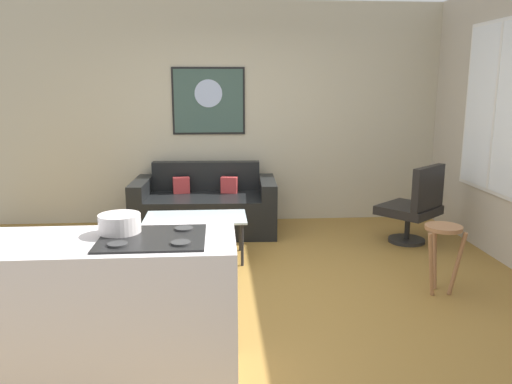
{
  "coord_description": "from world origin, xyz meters",
  "views": [
    {
      "loc": [
        -0.27,
        -4.19,
        1.79
      ],
      "look_at": [
        0.11,
        0.9,
        0.7
      ],
      "focal_mm": 35.69,
      "sensor_mm": 36.0,
      "label": 1
    }
  ],
  "objects_px": {
    "armchair": "(415,206)",
    "wall_painting": "(209,101)",
    "bar_stool": "(443,241)",
    "couch": "(205,208)",
    "coffee_table": "(196,220)",
    "mixing_bowl": "(120,225)"
  },
  "relations": [
    {
      "from": "bar_stool",
      "to": "wall_painting",
      "type": "xyz_separation_m",
      "value": [
        -2.02,
        2.54,
        1.1
      ]
    },
    {
      "from": "couch",
      "to": "wall_painting",
      "type": "distance_m",
      "value": 1.37
    },
    {
      "from": "coffee_table",
      "to": "mixing_bowl",
      "type": "distance_m",
      "value": 2.24
    },
    {
      "from": "mixing_bowl",
      "to": "couch",
      "type": "bearing_deg",
      "value": 82.55
    },
    {
      "from": "couch",
      "to": "coffee_table",
      "type": "xyz_separation_m",
      "value": [
        -0.07,
        -1.01,
        0.12
      ]
    },
    {
      "from": "coffee_table",
      "to": "armchair",
      "type": "height_order",
      "value": "armchair"
    },
    {
      "from": "bar_stool",
      "to": "mixing_bowl",
      "type": "xyz_separation_m",
      "value": [
        -2.49,
        -1.1,
        0.51
      ]
    },
    {
      "from": "couch",
      "to": "mixing_bowl",
      "type": "height_order",
      "value": "mixing_bowl"
    },
    {
      "from": "armchair",
      "to": "bar_stool",
      "type": "relative_size",
      "value": 1.49
    },
    {
      "from": "armchair",
      "to": "wall_painting",
      "type": "xyz_separation_m",
      "value": [
        -2.32,
        1.15,
        1.13
      ]
    },
    {
      "from": "coffee_table",
      "to": "armchair",
      "type": "xyz_separation_m",
      "value": [
        2.44,
        0.35,
        0.02
      ]
    },
    {
      "from": "couch",
      "to": "bar_stool",
      "type": "bearing_deg",
      "value": -44.66
    },
    {
      "from": "couch",
      "to": "armchair",
      "type": "distance_m",
      "value": 2.47
    },
    {
      "from": "coffee_table",
      "to": "mixing_bowl",
      "type": "relative_size",
      "value": 4.2
    },
    {
      "from": "coffee_table",
      "to": "bar_stool",
      "type": "distance_m",
      "value": 2.38
    },
    {
      "from": "armchair",
      "to": "mixing_bowl",
      "type": "height_order",
      "value": "mixing_bowl"
    },
    {
      "from": "mixing_bowl",
      "to": "wall_painting",
      "type": "distance_m",
      "value": 3.71
    },
    {
      "from": "couch",
      "to": "mixing_bowl",
      "type": "bearing_deg",
      "value": -97.45
    },
    {
      "from": "bar_stool",
      "to": "wall_painting",
      "type": "height_order",
      "value": "wall_painting"
    },
    {
      "from": "mixing_bowl",
      "to": "armchair",
      "type": "bearing_deg",
      "value": 41.7
    },
    {
      "from": "armchair",
      "to": "wall_painting",
      "type": "height_order",
      "value": "wall_painting"
    },
    {
      "from": "bar_stool",
      "to": "wall_painting",
      "type": "relative_size",
      "value": 0.66
    }
  ]
}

